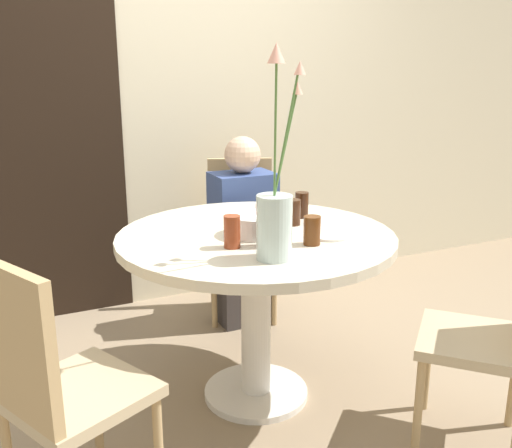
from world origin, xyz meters
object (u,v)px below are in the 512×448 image
Objects in this scene: chair_right_flank at (499,324)px; flower_vase at (275,214)px; person_guest at (243,237)px; drink_glass_1 at (232,232)px; chair_near_front at (241,228)px; chair_far_back at (54,381)px; drink_glass_0 at (293,212)px; drink_glass_3 at (266,231)px; drink_glass_4 at (302,205)px; birthday_cake at (256,225)px; drink_glass_2 at (312,230)px; side_plate at (330,234)px.

flower_vase reaches higher than chair_right_flank.
drink_glass_1 is at bearing -116.13° from person_guest.
chair_near_front is 1.00× the size of chair_far_back.
drink_glass_0 is at bearing -91.89° from chair_far_back.
drink_glass_3 is 1.02× the size of drink_glass_4.
person_guest is (0.07, 0.70, -0.32)m from drink_glass_0.
birthday_cake is at bearing 36.28° from drink_glass_1.
chair_near_front is 1.79m from chair_far_back.
chair_far_back is 1.06m from drink_glass_2.
drink_glass_1 reaches higher than side_plate.
chair_far_back is 1.56m from chair_right_flank.
drink_glass_1 is (-0.43, 0.02, 0.06)m from side_plate.
chair_right_flank is 7.22× the size of drink_glass_1.
drink_glass_2 is at bearing 24.71° from flower_vase.
drink_glass_2 is at bearing -79.94° from chair_near_front.
drink_glass_2 is 0.11× the size of person_guest.
chair_near_front is 0.82m from drink_glass_4.
chair_far_back is 7.75× the size of drink_glass_4.
chair_near_front and chair_far_back have the same top height.
chair_right_flank is at bearing -34.22° from drink_glass_1.
drink_glass_0 is 0.41m from drink_glass_1.
birthday_cake reaches higher than drink_glass_1.
drink_glass_4 is (0.35, 0.33, -0.00)m from drink_glass_3.
person_guest is at bearing -118.49° from chair_right_flank.
drink_glass_3 is (-0.17, 0.05, 0.00)m from drink_glass_2.
drink_glass_1 is (-0.09, 0.19, -0.11)m from flower_vase.
person_guest is (0.35, 1.09, -0.43)m from flower_vase.
chair_far_back is at bearing -155.39° from birthday_cake.
drink_glass_3 is (-0.25, -0.23, 0.00)m from drink_glass_0.
chair_far_back is at bearing -154.28° from drink_glass_4.
flower_vase is 0.62m from drink_glass_4.
drink_glass_4 is (0.47, 0.29, -0.00)m from drink_glass_1.
birthday_cake is 0.88m from person_guest.
flower_vase is 6.58× the size of drink_glass_0.
chair_right_flank reaches higher than drink_glass_3.
side_plate is 0.95m from person_guest.
chair_far_back is 0.92m from drink_glass_3.
drink_glass_4 is 0.69m from person_guest.
side_plate is at bearing -25.81° from birthday_cake.
drink_glass_4 is 0.11× the size of person_guest.
chair_right_flank reaches higher than drink_glass_2.
drink_glass_0 reaches higher than side_plate.
birthday_cake is at bearing 77.33° from drink_glass_3.
chair_far_back reaches higher than drink_glass_1.
chair_right_flank is at bearing -66.86° from drink_glass_4.
chair_near_front is 8.01× the size of drink_glass_2.
chair_near_front is 7.59× the size of drink_glass_3.
chair_near_front is at bearing -67.72° from chair_far_back.
birthday_cake reaches higher than drink_glass_4.
flower_vase is at bearing -108.00° from person_guest.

